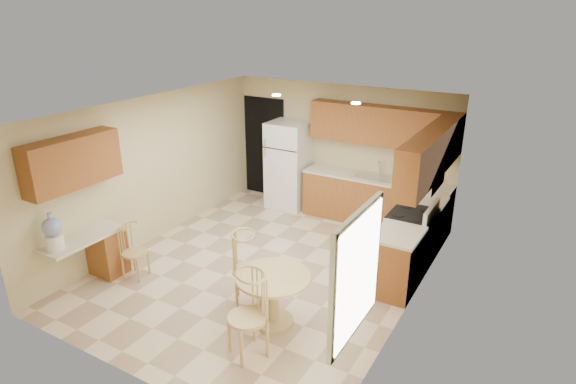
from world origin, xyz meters
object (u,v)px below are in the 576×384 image
Objects in this scene: dining_table at (273,292)px; chair_desk at (129,248)px; chair_table_a at (244,265)px; chair_table_b at (242,312)px; refrigerator at (289,165)px; stove at (410,239)px; water_crock at (53,233)px.

chair_desk is (-2.41, -0.13, 0.05)m from dining_table.
chair_table_b is at bearing 0.03° from chair_table_a.
chair_table_a is 1.23× the size of chair_desk.
refrigerator is at bearing 166.77° from chair_table_a.
stove is 1.14× the size of dining_table.
water_crock reaches higher than stove.
refrigerator is at bearing 76.92° from water_crock.
chair_table_a is 1.94× the size of water_crock.
dining_table is 2.42m from chair_desk.
dining_table is at bearing -114.56° from stove.
water_crock is at bearing -139.94° from stove.
water_crock is at bearing 33.42° from chair_table_b.
chair_desk is 1.58× the size of water_crock.
water_crock reaches higher than chair_table_a.
chair_table_b is at bearing 65.46° from chair_desk.
chair_table_b is (-1.01, -3.08, 0.17)m from stove.
chair_table_b is at bearing -66.58° from refrigerator.
stove is 1.04× the size of chair_table_b.
stove is 3.25m from chair_table_b.
chair_table_b is 2.94m from water_crock.
dining_table is at bearing 41.02° from chair_table_a.
chair_table_a is at bearing -27.31° from chair_table_b.
chair_desk is (-1.86, -0.28, -0.12)m from chair_table_a.
water_crock is at bearing -97.68° from chair_table_a.
dining_table is 0.92× the size of chair_table_a.
chair_table_b is at bearing 4.36° from water_crock.
chair_table_b reaches higher than chair_desk.
refrigerator reaches higher than chair_table_b.
water_crock reaches higher than dining_table.
water_crock is (-3.92, -3.30, 0.54)m from stove.
chair_table_b is 1.25× the size of chair_desk.
refrigerator is 1.66× the size of chair_table_b.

